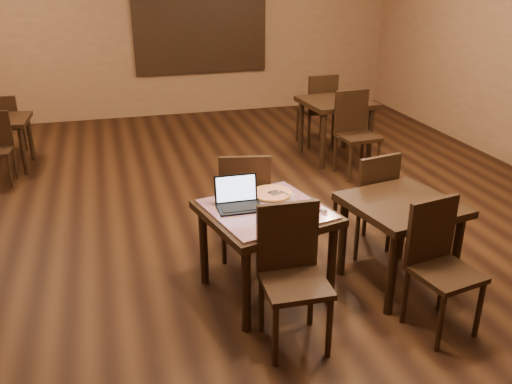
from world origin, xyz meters
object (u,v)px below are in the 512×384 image
object	(u,v)px
other_table_a_chair_near	(355,128)
other_table_a_chair_far	(319,106)
pizza_pan	(272,195)
other_table_a	(336,110)
chair_main_near	(292,268)
chair_main_far	(244,200)
other_table_c	(401,216)
other_table_c_chair_far	(370,197)
laptop	(238,199)
other_table_b	(0,127)
tiled_table	(266,220)
other_table_c_chair_near	(439,259)
other_table_b_chair_far	(6,122)

from	to	relation	value
other_table_a_chair_near	other_table_a_chair_far	size ratio (longest dim) A/B	1.00
pizza_pan	other_table_a	size ratio (longest dim) A/B	0.39
chair_main_near	other_table_a_chair_far	size ratio (longest dim) A/B	0.96
chair_main_far	pizza_pan	bearing A→B (deg)	121.60
chair_main_far	other_table_c	size ratio (longest dim) A/B	1.09
other_table_c	other_table_c_chair_far	bearing A→B (deg)	78.15
chair_main_far	pizza_pan	size ratio (longest dim) A/B	2.80
other_table_a_chair_far	chair_main_far	bearing A→B (deg)	53.42
laptop	other_table_a_chair_near	xyz separation A→B (m)	(2.10, 2.28, -0.22)
pizza_pan	other_table_c_chair_far	bearing A→B (deg)	9.42
laptop	other_table_b	distance (m)	4.33
other_table_a	other_table_a_chair_far	bearing A→B (deg)	85.41
chair_main_near	other_table_a_chair_far	world-z (taller)	other_table_a_chair_far
pizza_pan	laptop	bearing A→B (deg)	-157.11
other_table_c	chair_main_far	bearing A→B (deg)	134.61
chair_main_near	other_table_c	size ratio (longest dim) A/B	1.08
chair_main_near	other_table_a	bearing A→B (deg)	64.26
tiled_table	other_table_c_chair_near	distance (m)	1.32
laptop	other_table_b	size ratio (longest dim) A/B	0.45
other_table_c_chair_near	other_table_b_chair_far	bearing A→B (deg)	114.90
other_table_b	other_table_c	world-z (taller)	other_table_c
other_table_a	other_table_b_chair_far	world-z (taller)	other_table_b_chair_far
pizza_pan	other_table_b_chair_far	distance (m)	4.83
other_table_a_chair_near	other_table_c_chair_far	size ratio (longest dim) A/B	1.08
tiled_table	other_table_b_chair_far	distance (m)	4.96
tiled_table	other_table_a_chair_near	world-z (taller)	other_table_a_chair_near
pizza_pan	chair_main_far	bearing A→B (deg)	110.33
chair_main_far	other_table_a_chair_far	size ratio (longest dim) A/B	0.96
chair_main_far	chair_main_near	bearing A→B (deg)	102.24
other_table_b	laptop	bearing A→B (deg)	-55.18
tiled_table	other_table_c_chair_far	distance (m)	1.19
laptop	other_table_b_chair_far	distance (m)	4.78
other_table_b	other_table_b_chair_far	xyz separation A→B (m)	(-0.00, 0.52, -0.07)
other_table_c_chair_near	other_table_c_chair_far	xyz separation A→B (m)	(0.03, 1.15, 0.00)
chair_main_far	pizza_pan	distance (m)	0.44
chair_main_near	other_table_c_chair_far	xyz separation A→B (m)	(1.11, 1.02, -0.02)
laptop	other_table_a_chair_near	world-z (taller)	other_table_a_chair_near
other_table_b	other_table_a	bearing A→B (deg)	-6.97
tiled_table	pizza_pan	distance (m)	0.29
chair_main_near	other_table_c	bearing A→B (deg)	23.83
laptop	other_table_a_chair_near	bearing A→B (deg)	48.48
chair_main_far	other_table_c_chair_near	world-z (taller)	chair_main_far
chair_main_near	other_table_b	size ratio (longest dim) A/B	1.33
tiled_table	laptop	bearing A→B (deg)	139.17
pizza_pan	other_table_a_chair_near	bearing A→B (deg)	50.33
laptop	other_table_c_chair_near	world-z (taller)	laptop
pizza_pan	other_table_c_chair_near	distance (m)	1.40
chair_main_far	other_table_c_chair_far	xyz separation A→B (m)	(1.13, -0.21, -0.02)
chair_main_near	laptop	world-z (taller)	chair_main_near
tiled_table	other_table_c	distance (m)	1.11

